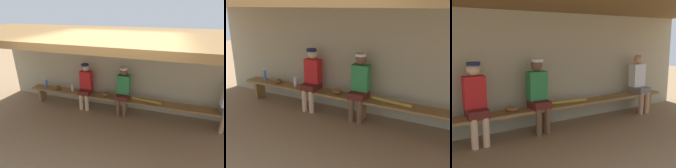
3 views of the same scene
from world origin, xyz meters
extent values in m
plane|color=#8C6D4C|center=(0.00, 0.00, 0.00)|extent=(24.00, 24.00, 0.00)
cube|color=tan|center=(0.00, 2.00, 1.10)|extent=(8.00, 0.20, 2.20)
cube|color=brown|center=(0.00, 0.70, 2.26)|extent=(8.00, 2.80, 0.12)
cube|color=olive|center=(0.00, 1.55, 0.43)|extent=(6.00, 0.36, 0.05)
cube|color=olive|center=(-2.75, 1.55, 0.21)|extent=(0.08, 0.29, 0.41)
cube|color=olive|center=(0.00, 1.55, 0.21)|extent=(0.08, 0.29, 0.41)
cube|color=#591E19|center=(-0.07, 1.53, 0.53)|extent=(0.32, 0.40, 0.14)
cylinder|color=brown|center=(-0.16, 1.37, 0.24)|extent=(0.11, 0.11, 0.48)
cylinder|color=brown|center=(0.02, 1.37, 0.24)|extent=(0.11, 0.11, 0.48)
cube|color=#2D8442|center=(-0.07, 1.61, 0.86)|extent=(0.34, 0.20, 0.52)
sphere|color=brown|center=(-0.07, 1.61, 1.23)|extent=(0.21, 0.21, 0.21)
cylinder|color=white|center=(-0.07, 1.57, 1.32)|extent=(0.21, 0.21, 0.05)
cube|color=#591E19|center=(-1.18, 1.53, 0.53)|extent=(0.32, 0.40, 0.14)
cylinder|color=#DBAD84|center=(-1.27, 1.37, 0.24)|extent=(0.11, 0.11, 0.48)
cylinder|color=#DBAD84|center=(-1.09, 1.37, 0.24)|extent=(0.11, 0.11, 0.48)
cube|color=red|center=(-1.18, 1.61, 0.86)|extent=(0.34, 0.20, 0.52)
sphere|color=#DBAD84|center=(-1.18, 1.61, 1.23)|extent=(0.21, 0.21, 0.21)
cylinder|color=#19234C|center=(-1.18, 1.57, 1.32)|extent=(0.21, 0.21, 0.05)
cylinder|color=tan|center=(2.41, 1.37, 0.24)|extent=(0.11, 0.11, 0.48)
cylinder|color=blue|center=(-2.55, 1.57, 0.59)|extent=(0.06, 0.06, 0.26)
cylinder|color=white|center=(-2.55, 1.57, 0.73)|extent=(0.04, 0.04, 0.02)
cylinder|color=silver|center=(-1.64, 1.57, 0.55)|extent=(0.08, 0.08, 0.18)
cylinder|color=white|center=(-1.64, 1.57, 0.65)|extent=(0.06, 0.06, 0.02)
ellipsoid|color=brown|center=(-0.58, 1.57, 0.51)|extent=(0.29, 0.29, 0.09)
ellipsoid|color=brown|center=(-2.14, 1.57, 0.51)|extent=(0.28, 0.29, 0.09)
cylinder|color=#B28C33|center=(0.56, 1.55, 0.49)|extent=(0.79, 0.16, 0.07)
camera|label=1|loc=(1.00, -2.83, 2.77)|focal=29.11mm
camera|label=2|loc=(1.65, -2.68, 2.23)|focal=39.36mm
camera|label=3|loc=(-2.17, -2.73, 1.73)|focal=43.04mm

